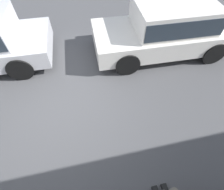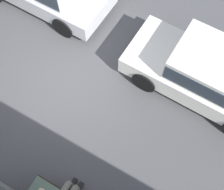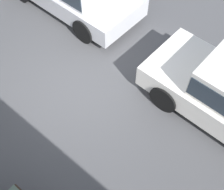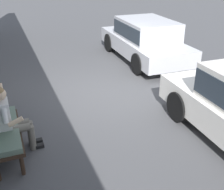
# 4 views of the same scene
# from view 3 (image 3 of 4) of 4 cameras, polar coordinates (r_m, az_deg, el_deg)

# --- Properties ---
(ground_plane) EXTENTS (60.00, 60.00, 0.00)m
(ground_plane) POSITION_cam_3_polar(r_m,az_deg,el_deg) (6.97, -7.13, 1.94)
(ground_plane) COLOR #4C4C4F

